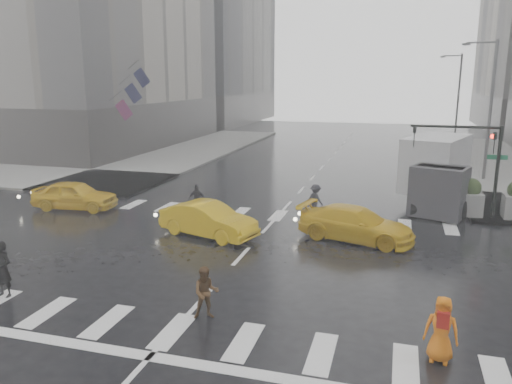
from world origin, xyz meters
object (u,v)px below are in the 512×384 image
(taxi_mid, at_px, (208,220))
(traffic_signal_pole, at_px, (476,153))
(pedestrian_orange, at_px, (441,329))
(pedestrian_brown, at_px, (206,293))
(box_truck, at_px, (437,170))
(taxi_front, at_px, (75,195))

(taxi_mid, bearing_deg, traffic_signal_pole, -44.81)
(traffic_signal_pole, height_order, pedestrian_orange, traffic_signal_pole)
(pedestrian_brown, height_order, taxi_mid, pedestrian_brown)
(traffic_signal_pole, bearing_deg, pedestrian_orange, -99.41)
(box_truck, bearing_deg, pedestrian_orange, -73.69)
(pedestrian_orange, height_order, taxi_mid, pedestrian_orange)
(pedestrian_orange, relative_size, box_truck, 0.24)
(taxi_mid, bearing_deg, box_truck, -32.61)
(taxi_front, relative_size, box_truck, 0.64)
(traffic_signal_pole, distance_m, pedestrian_brown, 15.71)
(pedestrian_brown, xyz_separation_m, taxi_mid, (-2.69, 7.03, -0.04))
(taxi_front, xyz_separation_m, taxi_mid, (8.28, -2.31, -0.01))
(pedestrian_orange, xyz_separation_m, taxi_front, (-17.16, 9.84, -0.09))
(taxi_front, distance_m, taxi_mid, 8.59)
(taxi_mid, bearing_deg, taxi_front, 91.21)
(taxi_front, height_order, taxi_mid, taxi_front)
(pedestrian_brown, relative_size, taxi_front, 0.35)
(pedestrian_brown, relative_size, pedestrian_orange, 0.93)
(pedestrian_brown, height_order, taxi_front, pedestrian_brown)
(taxi_mid, height_order, box_truck, box_truck)
(pedestrian_brown, xyz_separation_m, box_truck, (6.92, 15.26, 1.15))
(pedestrian_brown, distance_m, pedestrian_orange, 6.21)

